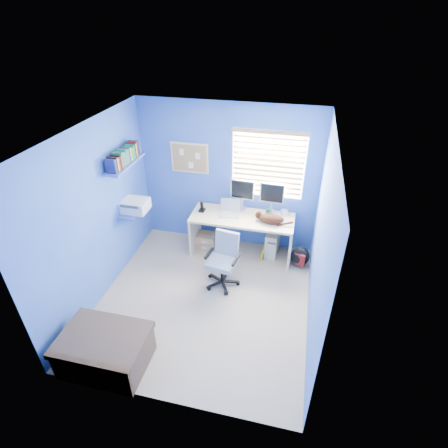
% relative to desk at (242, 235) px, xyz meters
% --- Properties ---
extents(floor, '(3.00, 3.20, 0.00)m').
position_rel_desk_xyz_m(floor, '(-0.32, -1.26, -0.37)').
color(floor, '#BEAB97').
rests_on(floor, ground).
extents(ceiling, '(3.00, 3.20, 0.00)m').
position_rel_desk_xyz_m(ceiling, '(-0.32, -1.26, 2.13)').
color(ceiling, white).
rests_on(ceiling, wall_back).
extents(wall_back, '(3.00, 0.01, 2.50)m').
position_rel_desk_xyz_m(wall_back, '(-0.32, 0.34, 0.88)').
color(wall_back, '#4478CD').
rests_on(wall_back, ground).
extents(wall_front, '(3.00, 0.01, 2.50)m').
position_rel_desk_xyz_m(wall_front, '(-0.32, -2.86, 0.88)').
color(wall_front, '#4478CD').
rests_on(wall_front, ground).
extents(wall_left, '(0.01, 3.20, 2.50)m').
position_rel_desk_xyz_m(wall_left, '(-1.82, -1.26, 0.88)').
color(wall_left, '#4478CD').
rests_on(wall_left, ground).
extents(wall_right, '(0.01, 3.20, 2.50)m').
position_rel_desk_xyz_m(wall_right, '(1.18, -1.26, 0.88)').
color(wall_right, '#4478CD').
rests_on(wall_right, ground).
extents(desk, '(1.70, 0.65, 0.74)m').
position_rel_desk_xyz_m(desk, '(0.00, 0.00, 0.00)').
color(desk, '#E1BF82').
rests_on(desk, floor).
extents(laptop, '(0.36, 0.29, 0.22)m').
position_rel_desk_xyz_m(laptop, '(-0.22, 0.02, 0.48)').
color(laptop, silver).
rests_on(laptop, desk).
extents(monitor_left, '(0.41, 0.15, 0.54)m').
position_rel_desk_xyz_m(monitor_left, '(-0.06, 0.26, 0.64)').
color(monitor_left, silver).
rests_on(monitor_left, desk).
extents(monitor_right, '(0.41, 0.14, 0.54)m').
position_rel_desk_xyz_m(monitor_right, '(0.44, 0.25, 0.64)').
color(monitor_right, silver).
rests_on(monitor_right, desk).
extents(phone, '(0.09, 0.11, 0.17)m').
position_rel_desk_xyz_m(phone, '(-0.70, 0.03, 0.45)').
color(phone, black).
rests_on(phone, desk).
extents(mug, '(0.10, 0.09, 0.10)m').
position_rel_desk_xyz_m(mug, '(0.41, 0.11, 0.42)').
color(mug, '#1A7D49').
rests_on(mug, desk).
extents(cd_spindle, '(0.13, 0.13, 0.07)m').
position_rel_desk_xyz_m(cd_spindle, '(0.67, 0.24, 0.41)').
color(cd_spindle, silver).
rests_on(cd_spindle, desk).
extents(cat, '(0.44, 0.29, 0.14)m').
position_rel_desk_xyz_m(cat, '(0.48, -0.07, 0.44)').
color(cat, black).
rests_on(cat, desk).
extents(tower_pc, '(0.23, 0.45, 0.45)m').
position_rel_desk_xyz_m(tower_pc, '(0.52, 0.12, -0.14)').
color(tower_pc, beige).
rests_on(tower_pc, floor).
extents(drawer_boxes, '(0.35, 0.28, 0.27)m').
position_rel_desk_xyz_m(drawer_boxes, '(-0.65, 0.04, -0.23)').
color(drawer_boxes, tan).
rests_on(drawer_boxes, floor).
extents(yellow_book, '(0.03, 0.17, 0.24)m').
position_rel_desk_xyz_m(yellow_book, '(0.38, -0.08, -0.25)').
color(yellow_book, yellow).
rests_on(yellow_book, floor).
extents(backpack, '(0.38, 0.34, 0.37)m').
position_rel_desk_xyz_m(backpack, '(1.00, -0.12, -0.19)').
color(backpack, black).
rests_on(backpack, floor).
extents(bed_corner, '(0.97, 0.69, 0.47)m').
position_rel_desk_xyz_m(bed_corner, '(-1.17, -2.55, -0.14)').
color(bed_corner, brown).
rests_on(bed_corner, floor).
extents(office_chair, '(0.57, 0.57, 0.86)m').
position_rel_desk_xyz_m(office_chair, '(-0.13, -0.82, -0.05)').
color(office_chair, black).
rests_on(office_chair, floor).
extents(window_blinds, '(1.15, 0.05, 1.10)m').
position_rel_desk_xyz_m(window_blinds, '(0.33, 0.31, 1.18)').
color(window_blinds, white).
rests_on(window_blinds, ground).
extents(corkboard, '(0.64, 0.02, 0.52)m').
position_rel_desk_xyz_m(corkboard, '(-0.97, 0.33, 1.18)').
color(corkboard, '#E1BF82').
rests_on(corkboard, ground).
extents(wall_shelves, '(0.42, 0.90, 1.05)m').
position_rel_desk_xyz_m(wall_shelves, '(-1.67, -0.51, 1.06)').
color(wall_shelves, '#3B5DB6').
rests_on(wall_shelves, ground).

